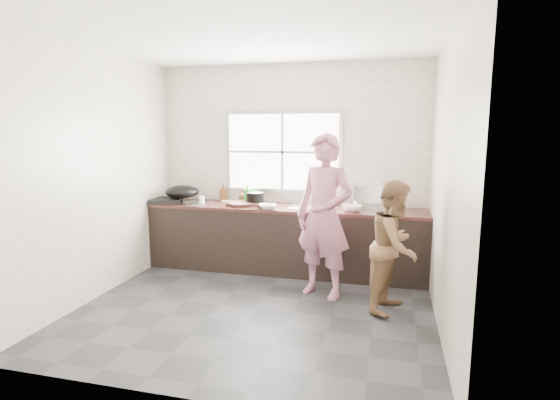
% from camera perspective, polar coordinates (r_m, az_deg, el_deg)
% --- Properties ---
extents(floor, '(3.60, 3.20, 0.01)m').
position_cam_1_polar(floor, '(4.70, -3.23, -14.01)').
color(floor, '#2B2B2E').
rests_on(floor, ground).
extents(ceiling, '(3.60, 3.20, 0.01)m').
position_cam_1_polar(ceiling, '(4.41, -3.57, 20.42)').
color(ceiling, silver).
rests_on(ceiling, wall_back).
extents(wall_back, '(3.60, 0.01, 2.70)m').
position_cam_1_polar(wall_back, '(5.89, 1.35, 4.35)').
color(wall_back, beige).
rests_on(wall_back, ground).
extents(wall_left, '(0.01, 3.20, 2.70)m').
position_cam_1_polar(wall_left, '(5.19, -22.78, 2.99)').
color(wall_left, silver).
rests_on(wall_left, ground).
extents(wall_right, '(0.01, 3.20, 2.70)m').
position_cam_1_polar(wall_right, '(4.18, 20.94, 1.79)').
color(wall_right, beige).
rests_on(wall_right, ground).
extents(wall_front, '(3.60, 0.01, 2.70)m').
position_cam_1_polar(wall_front, '(2.88, -13.12, -0.91)').
color(wall_front, beige).
rests_on(wall_front, ground).
extents(cabinet, '(3.60, 0.62, 0.82)m').
position_cam_1_polar(cabinet, '(5.75, 0.61, -5.29)').
color(cabinet, black).
rests_on(cabinet, floor).
extents(countertop, '(3.60, 0.64, 0.04)m').
position_cam_1_polar(countertop, '(5.65, 0.62, -1.07)').
color(countertop, '#331914').
rests_on(countertop, cabinet).
extents(sink, '(0.55, 0.45, 0.02)m').
position_cam_1_polar(sink, '(5.58, 4.11, -0.97)').
color(sink, silver).
rests_on(sink, countertop).
extents(faucet, '(0.02, 0.02, 0.30)m').
position_cam_1_polar(faucet, '(5.75, 4.48, 0.79)').
color(faucet, silver).
rests_on(faucet, countertop).
extents(window_frame, '(1.60, 0.05, 1.10)m').
position_cam_1_polar(window_frame, '(5.89, 0.37, 6.29)').
color(window_frame, '#9EA0A5').
rests_on(window_frame, wall_back).
extents(window_glazing, '(1.50, 0.01, 1.00)m').
position_cam_1_polar(window_glazing, '(5.86, 0.31, 6.28)').
color(window_glazing, white).
rests_on(window_glazing, window_frame).
extents(woman, '(0.72, 0.60, 1.69)m').
position_cam_1_polar(woman, '(4.83, 5.77, -2.81)').
color(woman, '#BE7291').
rests_on(woman, floor).
extents(person_side, '(0.69, 0.78, 1.35)m').
position_cam_1_polar(person_side, '(4.60, 14.77, -5.88)').
color(person_side, brown).
rests_on(person_side, floor).
extents(cutting_board, '(0.48, 0.48, 0.04)m').
position_cam_1_polar(cutting_board, '(5.78, -4.93, -0.47)').
color(cutting_board, black).
rests_on(cutting_board, countertop).
extents(cleaver, '(0.19, 0.10, 0.01)m').
position_cam_1_polar(cleaver, '(5.62, -1.92, -0.49)').
color(cleaver, silver).
rests_on(cleaver, cutting_board).
extents(bowl_mince, '(0.30, 0.30, 0.06)m').
position_cam_1_polar(bowl_mince, '(5.49, -1.63, -0.87)').
color(bowl_mince, white).
rests_on(bowl_mince, countertop).
extents(bowl_crabs, '(0.20, 0.20, 0.06)m').
position_cam_1_polar(bowl_crabs, '(5.39, 9.37, -1.16)').
color(bowl_crabs, silver).
rests_on(bowl_crabs, countertop).
extents(bowl_held, '(0.18, 0.18, 0.05)m').
position_cam_1_polar(bowl_held, '(5.45, 3.75, -0.98)').
color(bowl_held, white).
rests_on(bowl_held, countertop).
extents(black_pot, '(0.27, 0.27, 0.16)m').
position_cam_1_polar(black_pot, '(5.80, -3.26, 0.20)').
color(black_pot, black).
rests_on(black_pot, countertop).
extents(plate_food, '(0.27, 0.27, 0.02)m').
position_cam_1_polar(plate_food, '(6.09, -6.77, -0.13)').
color(plate_food, silver).
rests_on(plate_food, countertop).
extents(bottle_green, '(0.12, 0.12, 0.27)m').
position_cam_1_polar(bottle_green, '(5.92, -4.30, 0.87)').
color(bottle_green, '#318B2D').
rests_on(bottle_green, countertop).
extents(bottle_brown_tall, '(0.12, 0.13, 0.21)m').
position_cam_1_polar(bottle_brown_tall, '(6.13, -7.43, 0.86)').
color(bottle_brown_tall, '#4D2A13').
rests_on(bottle_brown_tall, countertop).
extents(bottle_brown_short, '(0.17, 0.17, 0.17)m').
position_cam_1_polar(bottle_brown_short, '(6.03, -4.77, 0.55)').
color(bottle_brown_short, '#462811').
rests_on(bottle_brown_short, countertop).
extents(glass_jar, '(0.08, 0.08, 0.11)m').
position_cam_1_polar(glass_jar, '(5.95, -10.20, 0.02)').
color(glass_jar, white).
rests_on(glass_jar, countertop).
extents(burner, '(0.52, 0.52, 0.06)m').
position_cam_1_polar(burner, '(6.16, -14.67, -0.05)').
color(burner, black).
rests_on(burner, countertop).
extents(wok, '(0.50, 0.50, 0.17)m').
position_cam_1_polar(wok, '(6.11, -12.66, 1.06)').
color(wok, black).
rests_on(wok, burner).
extents(dish_rack, '(0.45, 0.38, 0.29)m').
position_cam_1_polar(dish_rack, '(5.66, 11.27, 0.48)').
color(dish_rack, silver).
rests_on(dish_rack, countertop).
extents(pot_lid_left, '(0.28, 0.28, 0.01)m').
position_cam_1_polar(pot_lid_left, '(6.03, -11.25, -0.35)').
color(pot_lid_left, silver).
rests_on(pot_lid_left, countertop).
extents(pot_lid_right, '(0.31, 0.31, 0.01)m').
position_cam_1_polar(pot_lid_right, '(5.96, -10.60, -0.43)').
color(pot_lid_right, '#B0B2B7').
rests_on(pot_lid_right, countertop).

